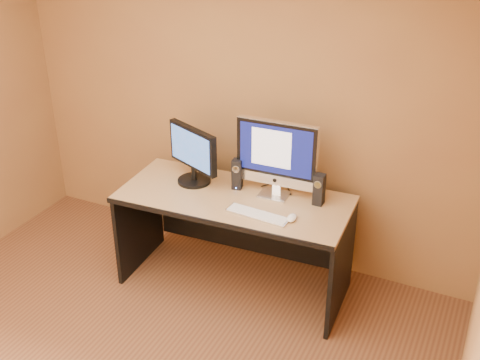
# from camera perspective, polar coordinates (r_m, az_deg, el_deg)

# --- Properties ---
(walls) EXTENTS (4.00, 4.00, 2.60)m
(walls) POSITION_cam_1_polar(r_m,az_deg,el_deg) (3.35, -14.73, -4.05)
(walls) COLOR olive
(walls) RESTS_ON ground
(desk) EXTENTS (1.78, 0.86, 0.81)m
(desk) POSITION_cam_1_polar(r_m,az_deg,el_deg) (4.72, -0.57, -5.92)
(desk) COLOR tan
(desk) RESTS_ON ground
(imac) EXTENTS (0.63, 0.25, 0.60)m
(imac) POSITION_cam_1_polar(r_m,az_deg,el_deg) (4.41, 3.34, 1.96)
(imac) COLOR silver
(imac) RESTS_ON desk
(second_monitor) EXTENTS (0.58, 0.44, 0.46)m
(second_monitor) POSITION_cam_1_polar(r_m,az_deg,el_deg) (4.64, -4.45, 2.34)
(second_monitor) COLOR black
(second_monitor) RESTS_ON desk
(speaker_left) EXTENTS (0.09, 0.09, 0.24)m
(speaker_left) POSITION_cam_1_polar(r_m,az_deg,el_deg) (4.59, -0.26, 0.57)
(speaker_left) COLOR black
(speaker_left) RESTS_ON desk
(speaker_right) EXTENTS (0.08, 0.08, 0.24)m
(speaker_right) POSITION_cam_1_polar(r_m,az_deg,el_deg) (4.40, 7.51, -0.90)
(speaker_right) COLOR black
(speaker_right) RESTS_ON desk
(keyboard) EXTENTS (0.48, 0.16, 0.02)m
(keyboard) POSITION_cam_1_polar(r_m,az_deg,el_deg) (4.27, 1.67, -3.30)
(keyboard) COLOR silver
(keyboard) RESTS_ON desk
(mouse) EXTENTS (0.07, 0.12, 0.04)m
(mouse) POSITION_cam_1_polar(r_m,az_deg,el_deg) (4.23, 4.94, -3.58)
(mouse) COLOR white
(mouse) RESTS_ON desk
(cable_a) EXTENTS (0.14, 0.21, 0.01)m
(cable_a) POSITION_cam_1_polar(r_m,az_deg,el_deg) (4.65, 4.56, -0.72)
(cable_a) COLOR black
(cable_a) RESTS_ON desk
(cable_b) EXTENTS (0.11, 0.17, 0.01)m
(cable_b) POSITION_cam_1_polar(r_m,az_deg,el_deg) (4.71, 3.00, -0.30)
(cable_b) COLOR black
(cable_b) RESTS_ON desk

